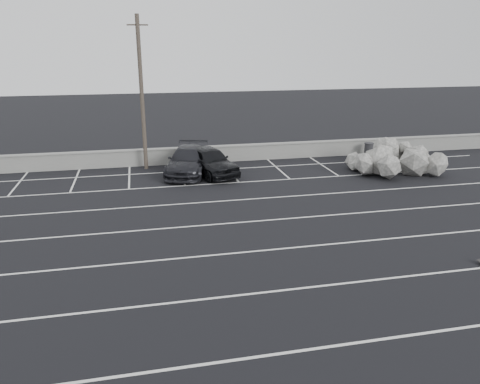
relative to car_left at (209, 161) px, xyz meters
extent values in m
plane|color=black|center=(0.35, -11.09, -0.82)|extent=(120.00, 120.00, 0.00)
cube|color=gray|center=(0.35, 2.91, -0.32)|extent=(50.00, 0.35, 1.00)
cube|color=gray|center=(0.35, 2.91, 0.20)|extent=(50.00, 0.45, 0.08)
cube|color=silver|center=(0.35, -17.09, -0.82)|extent=(36.00, 0.10, 0.01)
cube|color=silver|center=(0.35, -14.09, -0.82)|extent=(36.00, 0.10, 0.01)
cube|color=silver|center=(0.35, -11.09, -0.82)|extent=(36.00, 0.10, 0.01)
cube|color=silver|center=(0.35, -8.09, -0.82)|extent=(36.00, 0.10, 0.01)
cube|color=silver|center=(0.35, -5.09, -0.82)|extent=(36.00, 0.10, 0.01)
cube|color=silver|center=(0.35, -2.09, -0.82)|extent=(36.00, 0.10, 0.01)
cube|color=silver|center=(0.35, 0.91, -0.82)|extent=(36.00, 0.10, 0.01)
cube|color=silver|center=(-10.65, 0.41, -0.82)|extent=(0.10, 5.00, 0.01)
cube|color=silver|center=(-7.65, 0.41, -0.82)|extent=(0.10, 5.00, 0.01)
cube|color=silver|center=(-4.65, 0.41, -0.82)|extent=(0.10, 5.00, 0.01)
cube|color=silver|center=(-1.65, 0.41, -0.82)|extent=(0.10, 5.00, 0.01)
cube|color=silver|center=(1.35, 0.41, -0.82)|extent=(0.10, 5.00, 0.01)
cube|color=silver|center=(4.35, 0.41, -0.82)|extent=(0.10, 5.00, 0.01)
cube|color=silver|center=(7.35, 0.41, -0.82)|extent=(0.10, 5.00, 0.01)
cube|color=silver|center=(10.35, 0.41, -0.82)|extent=(0.10, 5.00, 0.01)
cube|color=silver|center=(13.35, 0.41, -0.82)|extent=(0.10, 5.00, 0.01)
imported|color=black|center=(0.00, 0.00, 0.00)|extent=(3.42, 5.18, 1.64)
imported|color=black|center=(-1.20, 0.46, -0.05)|extent=(3.46, 5.69, 1.54)
cylinder|color=#4C4238|center=(-3.62, 2.11, 3.68)|extent=(0.24, 0.24, 9.01)
cube|color=#4C4238|center=(-3.62, 2.11, 7.59)|extent=(1.20, 0.08, 0.08)
cylinder|color=#29292C|center=(11.28, 2.02, -0.35)|extent=(0.76, 0.76, 0.93)
cylinder|color=#29292C|center=(11.28, 2.02, 0.13)|extent=(0.85, 0.85, 0.05)
camera|label=1|loc=(-3.95, -26.55, 6.59)|focal=35.00mm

